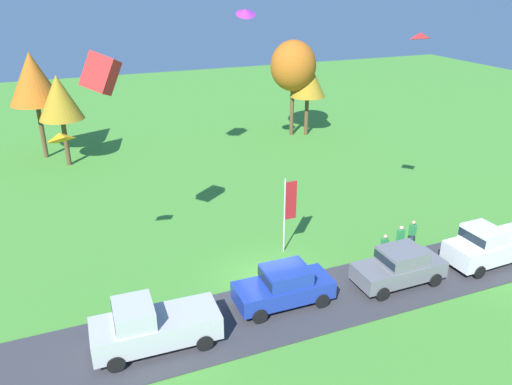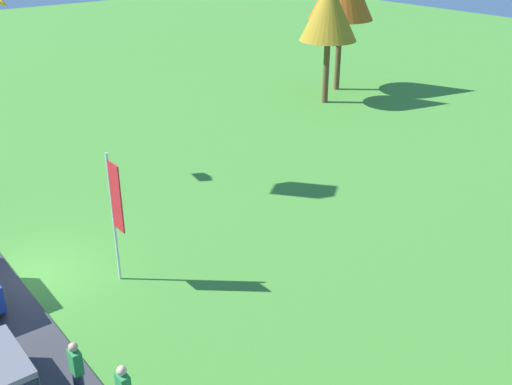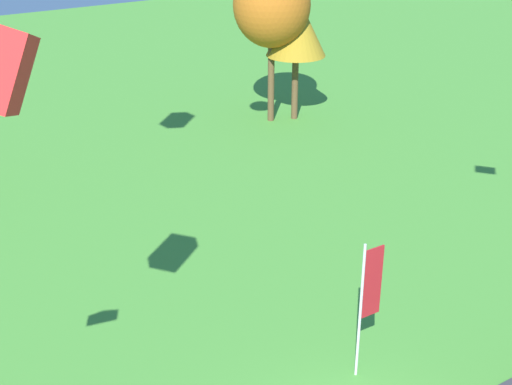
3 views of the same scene
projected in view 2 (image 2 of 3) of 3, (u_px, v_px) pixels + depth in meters
The scene contains 4 objects.
ground_plane at pixel (26, 278), 18.83m from camera, with size 120.00×120.00×0.00m, color #478E33.
person_watching_sky at pixel (77, 372), 13.70m from camera, with size 0.36×0.24×1.71m.
tree_lone_near at pixel (329, 12), 34.17m from camera, with size 3.34×3.34×7.04m.
flag_banner at pixel (115, 205), 17.50m from camera, with size 0.71×0.08×4.24m.
Camera 2 is at (16.98, -4.21, 10.41)m, focal length 42.00 mm.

